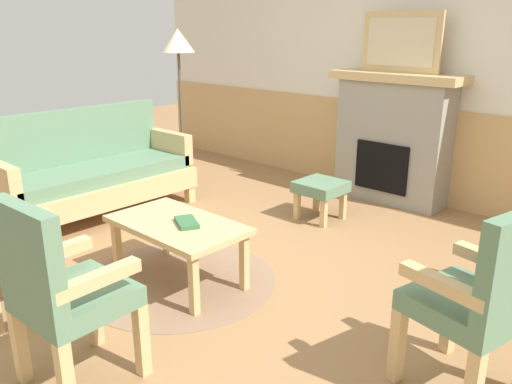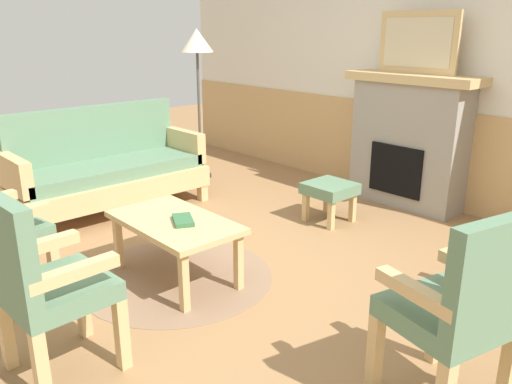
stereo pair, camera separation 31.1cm
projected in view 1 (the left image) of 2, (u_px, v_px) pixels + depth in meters
The scene contains 12 objects.
ground_plane at pixel (223, 276), 3.70m from camera, with size 14.00×14.00×0.00m, color #997047.
wall_back at pixel (411, 68), 5.11m from camera, with size 7.20×0.14×2.70m.
fireplace at pixel (393, 137), 5.14m from camera, with size 1.30×0.44×1.28m.
framed_picture at pixel (401, 42), 4.86m from camera, with size 0.80×0.04×0.56m.
couch at pixel (94, 174), 4.79m from camera, with size 0.70×1.80×0.98m.
coffee_table at pixel (177, 229), 3.52m from camera, with size 0.96×0.56×0.44m.
round_rug at pixel (180, 280), 3.64m from camera, with size 1.35×1.35×0.01m, color #896B51.
book_on_table at pixel (187, 222), 3.46m from camera, with size 0.22×0.13×0.03m, color #33663D.
footstool at pixel (321, 189), 4.72m from camera, with size 0.40×0.40×0.36m.
armchair_by_window_left at pixel (483, 295), 2.36m from camera, with size 0.57×0.57×0.98m.
armchair_front_center at pixel (60, 287), 2.43m from camera, with size 0.50×0.50×0.98m.
floor_lamp_by_couch at pixel (178, 50), 5.64m from camera, with size 0.36×0.36×1.68m.
Camera 1 is at (2.45, -2.28, 1.71)m, focal length 36.36 mm.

